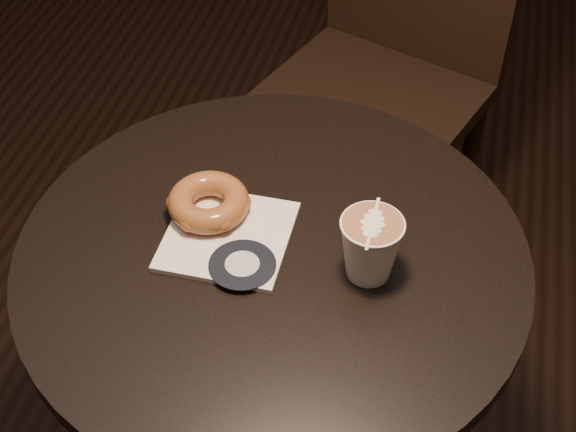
{
  "coord_description": "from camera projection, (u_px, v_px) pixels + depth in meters",
  "views": [
    {
      "loc": [
        0.2,
        -0.72,
        1.55
      ],
      "look_at": [
        0.01,
        0.03,
        0.79
      ],
      "focal_mm": 50.0,
      "sensor_mm": 36.0,
      "label": 1
    }
  ],
  "objects": [
    {
      "name": "doughnut",
      "position": [
        209.0,
        202.0,
        1.11
      ],
      "size": [
        0.11,
        0.11,
        0.04
      ],
      "primitive_type": "torus",
      "color": "brown",
      "rests_on": "pastry_bag"
    },
    {
      "name": "latte_cup",
      "position": [
        370.0,
        248.0,
        1.02
      ],
      "size": [
        0.08,
        0.08,
        0.09
      ],
      "primitive_type": null,
      "color": "white",
      "rests_on": "cafe_table"
    },
    {
      "name": "pastry_bag",
      "position": [
        228.0,
        236.0,
        1.1
      ],
      "size": [
        0.17,
        0.17,
        0.01
      ],
      "primitive_type": "cube",
      "rotation": [
        0.0,
        0.0,
        0.01
      ],
      "color": "white",
      "rests_on": "cafe_table"
    },
    {
      "name": "cafe_table",
      "position": [
        274.0,
        336.0,
        1.23
      ],
      "size": [
        0.7,
        0.7,
        0.75
      ],
      "color": "black",
      "rests_on": "ground"
    },
    {
      "name": "chair",
      "position": [
        397.0,
        31.0,
        1.72
      ],
      "size": [
        0.56,
        0.56,
        1.11
      ],
      "rotation": [
        0.0,
        0.0,
        -0.35
      ],
      "color": "black",
      "rests_on": "ground"
    }
  ]
}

